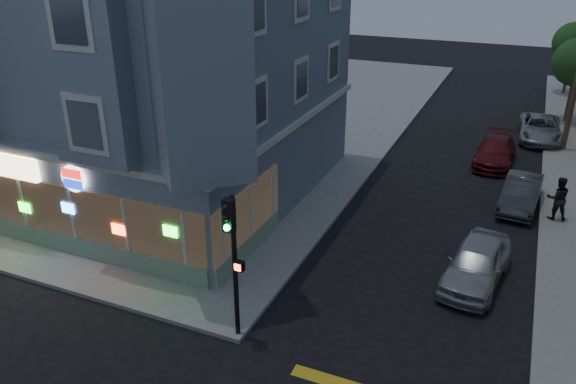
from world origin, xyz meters
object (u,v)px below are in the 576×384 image
Objects in this scene: traffic_signal at (233,246)px; pedestrian_a at (558,198)px; parked_car_b at (521,193)px; street_tree_far at (574,43)px; parked_car_a at (476,263)px; fire_hydrant at (563,192)px; parked_car_c at (495,152)px; parked_car_d at (540,128)px.

pedestrian_a is at bearing 56.90° from traffic_signal.
parked_car_b is 15.24m from traffic_signal.
street_tree_far is at bearing 89.42° from parked_car_b.
parked_car_a is at bearing -94.43° from parked_car_b.
fire_hydrant is at bearing 60.40° from traffic_signal.
traffic_signal reaches higher than parked_car_a.
parked_car_c is 1.01× the size of traffic_signal.
pedestrian_a is 6.65m from parked_car_a.
parked_car_c is at bearing 99.19° from parked_car_a.
parked_car_a is 1.06× the size of parked_car_b.
traffic_signal is at bearing -128.20° from parked_car_a.
parked_car_a is at bearing 46.97° from traffic_signal.
pedestrian_a is 0.43× the size of parked_car_a.
parked_car_b is 0.83× the size of parked_car_d.
street_tree_far is 1.20× the size of parked_car_a.
pedestrian_a is 2.76× the size of fire_hydrant.
pedestrian_a is at bearing -98.35° from fire_hydrant.
fire_hydrant is (0.33, 2.25, -0.59)m from pedestrian_a.
traffic_signal is at bearing -111.80° from parked_car_d.
pedestrian_a is 2.35m from fire_hydrant.
pedestrian_a is 0.41× the size of parked_car_c.
parked_car_c is at bearing 111.01° from parked_car_b.
street_tree_far is at bearing 89.15° from fire_hydrant.
parked_car_a is at bearing -96.14° from street_tree_far.
parked_car_d is (1.70, 17.46, -0.05)m from parked_car_a.
parked_car_d is at bearing 73.97° from traffic_signal.
parked_car_c reaches higher than fire_hydrant.
parked_car_c is 5.08m from fire_hydrant.
parked_car_d is (-1.50, -12.29, -3.24)m from street_tree_far.
parked_car_a is 6.40× the size of fire_hydrant.
parked_car_c is at bearing -101.63° from street_tree_far.
parked_car_d is (-0.85, 11.32, -0.40)m from pedestrian_a.
street_tree_far is 2.78× the size of pedestrian_a.
traffic_signal is (-7.88, -23.53, 2.54)m from parked_car_d.
parked_car_a is 17.54m from parked_car_d.
parked_car_a is at bearing -98.84° from parked_car_d.
street_tree_far reaches higher than fire_hydrant.
traffic_signal is (-5.78, -18.33, 2.57)m from parked_car_c.
street_tree_far is 18.15m from parked_car_c.
street_tree_far reaches higher than traffic_signal.
traffic_signal is at bearing -104.68° from street_tree_far.
parked_car_d is 7.30× the size of fire_hydrant.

